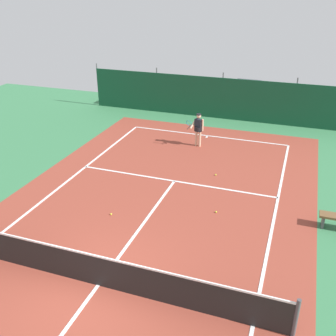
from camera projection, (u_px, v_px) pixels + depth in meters
ground_plane at (98, 285)px, 10.47m from camera, size 36.00×36.00×0.00m
court_surface at (98, 285)px, 10.47m from camera, size 11.02×26.60×0.01m
tennis_net at (97, 270)px, 10.25m from camera, size 10.12×0.10×1.10m
back_fence at (223, 105)px, 23.38m from camera, size 16.30×0.98×2.70m
tennis_player at (198, 127)px, 18.93m from camera, size 0.82×0.67×1.64m
tennis_ball_near_player at (111, 214)px, 13.60m from camera, size 0.07×0.07×0.07m
tennis_ball_midcourt at (216, 175)px, 16.37m from camera, size 0.07×0.07×0.07m
tennis_ball_by_sideline at (216, 212)px, 13.74m from camera, size 0.07×0.07×0.07m
parked_car at (245, 96)px, 24.67m from camera, size 2.15×4.27×1.68m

